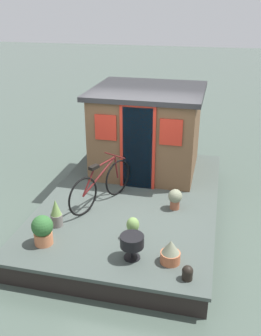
{
  "coord_description": "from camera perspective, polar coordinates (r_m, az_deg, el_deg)",
  "views": [
    {
      "loc": [
        -6.52,
        -1.5,
        4.01
      ],
      "look_at": [
        -0.2,
        0.0,
        1.12
      ],
      "focal_mm": 40.75,
      "sensor_mm": 36.0,
      "label": 1
    }
  ],
  "objects": [
    {
      "name": "potted_plant_ivy",
      "position": [
        6.24,
        -13.0,
        -8.98
      ],
      "size": [
        0.34,
        0.34,
        0.5
      ],
      "color": "#C6754C",
      "rests_on": "houseboat_deck"
    },
    {
      "name": "ground_plane",
      "position": [
        7.8,
        0.34,
        -6.92
      ],
      "size": [
        60.0,
        60.0,
        0.0
      ],
      "primitive_type": "plane",
      "color": "#47564C"
    },
    {
      "name": "houseboat_deck",
      "position": [
        7.69,
        0.34,
        -5.59
      ],
      "size": [
        5.06,
        3.28,
        0.42
      ],
      "color": "#424C47",
      "rests_on": "ground_plane"
    },
    {
      "name": "potted_plant_thyme",
      "position": [
        7.11,
        6.69,
        -4.49
      ],
      "size": [
        0.26,
        0.26,
        0.39
      ],
      "color": "#935138",
      "rests_on": "houseboat_deck"
    },
    {
      "name": "potted_plant_rosemary",
      "position": [
        5.77,
        6.0,
        -12.4
      ],
      "size": [
        0.3,
        0.3,
        0.38
      ],
      "color": "#B2603D",
      "rests_on": "houseboat_deck"
    },
    {
      "name": "charcoal_grill",
      "position": [
        5.76,
        0.23,
        -11.02
      ],
      "size": [
        0.36,
        0.36,
        0.39
      ],
      "color": "black",
      "rests_on": "houseboat_deck"
    },
    {
      "name": "potted_plant_mint",
      "position": [
        6.25,
        0.35,
        -8.91
      ],
      "size": [
        0.21,
        0.21,
        0.38
      ],
      "color": "slate",
      "rests_on": "houseboat_deck"
    },
    {
      "name": "mooring_bollard",
      "position": [
        5.54,
        8.52,
        -15.24
      ],
      "size": [
        0.16,
        0.16,
        0.22
      ],
      "color": "black",
      "rests_on": "houseboat_deck"
    },
    {
      "name": "bicycle",
      "position": [
        7.17,
        -4.41,
        -2.53
      ],
      "size": [
        1.58,
        0.76,
        0.87
      ],
      "color": "black",
      "rests_on": "houseboat_deck"
    },
    {
      "name": "potted_plant_fern",
      "position": [
        6.67,
        -11.06,
        -6.69
      ],
      "size": [
        0.2,
        0.2,
        0.5
      ],
      "color": "slate",
      "rests_on": "houseboat_deck"
    },
    {
      "name": "houseboat_cabin",
      "position": [
        8.5,
        2.53,
        5.76
      ],
      "size": [
        2.2,
        2.37,
        1.85
      ],
      "color": "brown",
      "rests_on": "houseboat_deck"
    }
  ]
}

